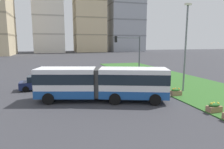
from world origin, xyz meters
TOP-DOWN VIEW (x-y plane):
  - articulated_bus at (-0.34, 14.43)m, footprint 11.94×6.06m
  - car_navy_sedan at (-6.04, 20.73)m, footprint 4.45×2.13m
  - flower_planter_3 at (7.09, 8.95)m, footprint 1.10×0.56m
  - flower_planter_4 at (7.09, 13.91)m, footprint 1.10×0.56m
  - flower_planter_5 at (7.09, 16.74)m, footprint 1.10×0.56m
  - traffic_light_far_right at (5.50, 22.00)m, footprint 3.72×0.28m
  - streetlight_median at (8.99, 15.36)m, footprint 0.70×0.28m
  - apartment_tower_westcentre at (-6.19, 111.62)m, footprint 15.48×17.82m
  - apartment_tower_centre at (15.96, 113.76)m, footprint 16.92×18.52m
  - apartment_tower_eastcentre at (37.91, 112.23)m, footprint 19.96×15.65m

SIDE VIEW (x-z plane):
  - flower_planter_3 at x=7.09m, z-range 0.06..0.80m
  - flower_planter_4 at x=7.09m, z-range 0.06..0.80m
  - flower_planter_5 at x=7.09m, z-range 0.06..0.80m
  - car_navy_sedan at x=-6.04m, z-range -0.04..1.54m
  - articulated_bus at x=-0.34m, z-range 0.15..3.15m
  - traffic_light_far_right at x=5.50m, z-range 1.13..7.22m
  - streetlight_median at x=8.99m, z-range 0.45..9.69m
  - apartment_tower_centre at x=15.96m, z-range 0.02..45.65m
  - apartment_tower_westcentre at x=-6.19m, z-range 0.02..45.76m
  - apartment_tower_eastcentre at x=37.91m, z-range 0.02..53.48m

